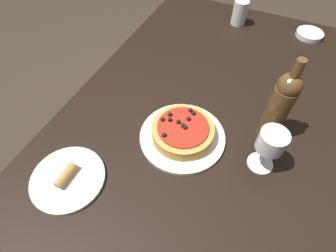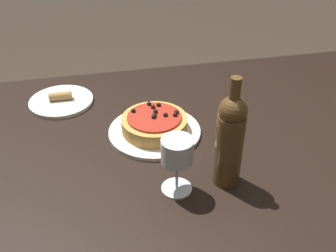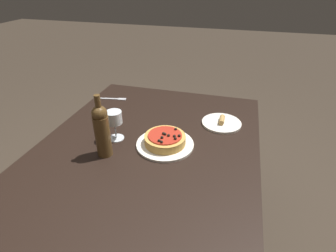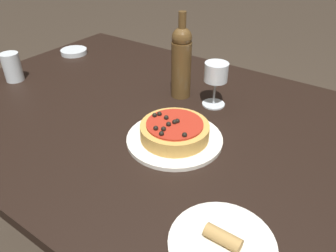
% 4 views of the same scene
% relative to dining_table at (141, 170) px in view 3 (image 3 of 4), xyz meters
% --- Properties ---
extents(dining_table, '(1.57, 1.06, 0.71)m').
position_rel_dining_table_xyz_m(dining_table, '(0.00, 0.00, 0.00)').
color(dining_table, black).
rests_on(dining_table, ground_plane).
extents(dinner_plate, '(0.28, 0.28, 0.01)m').
position_rel_dining_table_xyz_m(dinner_plate, '(-0.13, 0.08, 0.07)').
color(dinner_plate, white).
rests_on(dinner_plate, dining_table).
extents(pizza, '(0.20, 0.20, 0.06)m').
position_rel_dining_table_xyz_m(pizza, '(-0.13, 0.08, 0.10)').
color(pizza, gold).
rests_on(pizza, dinner_plate).
extents(wine_glass, '(0.08, 0.08, 0.15)m').
position_rel_dining_table_xyz_m(wine_glass, '(-0.12, -0.17, 0.18)').
color(wine_glass, silver).
rests_on(wine_glass, dining_table).
extents(wine_bottle, '(0.07, 0.07, 0.30)m').
position_rel_dining_table_xyz_m(wine_bottle, '(0.01, -0.17, 0.20)').
color(wine_bottle, brown).
rests_on(wine_bottle, dining_table).
extents(fork, '(0.05, 0.17, 0.00)m').
position_rel_dining_table_xyz_m(fork, '(-0.55, -0.38, 0.07)').
color(fork, '#B7B7BC').
rests_on(fork, dining_table).
extents(side_plate, '(0.22, 0.22, 0.04)m').
position_rel_dining_table_xyz_m(side_plate, '(-0.41, 0.33, 0.08)').
color(side_plate, white).
rests_on(side_plate, dining_table).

